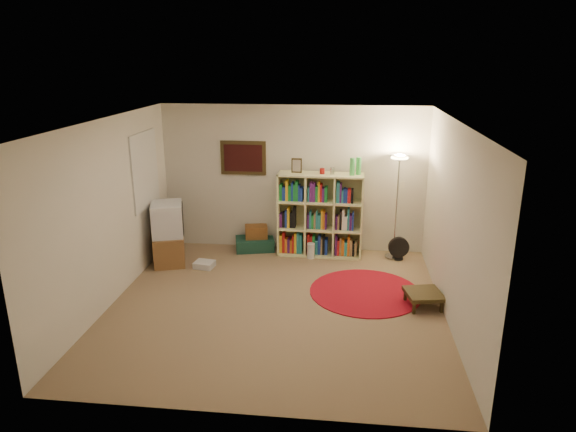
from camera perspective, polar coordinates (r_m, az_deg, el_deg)
name	(u,v)px	position (r m, az deg, el deg)	size (l,w,h in m)	color
room	(272,216)	(6.70, -1.83, -0.05)	(4.54, 4.54, 2.54)	#846A4D
bookshelf	(319,216)	(8.65, 3.45, 0.00)	(1.43, 0.45, 1.70)	#FFFDAA
floor_lamp	(399,172)	(8.47, 12.20, 4.75)	(0.40, 0.40, 1.77)	#9FA1A3
floor_fan	(399,248)	(8.75, 12.18, -3.55)	(0.35, 0.20, 0.40)	black
tv_stand	(169,234)	(8.58, -13.13, -1.98)	(0.67, 0.81, 1.01)	brown
dvd_box	(204,264)	(8.41, -9.28, -5.34)	(0.34, 0.30, 0.10)	silver
suitcase	(255,244)	(9.04, -3.71, -3.11)	(0.74, 0.57, 0.21)	#163C30
wicker_basket	(256,232)	(9.00, -3.54, -1.76)	(0.43, 0.35, 0.22)	brown
duffel_bag	(289,242)	(9.08, 0.07, -2.90)	(0.41, 0.38, 0.24)	black
paper_towel	(311,251)	(8.65, 2.56, -3.88)	(0.16, 0.16, 0.26)	silver
red_rug	(365,292)	(7.57, 8.58, -8.33)	(1.60, 1.60, 0.01)	maroon
side_table	(424,294)	(7.25, 14.84, -8.42)	(0.55, 0.55, 0.22)	#2F2410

